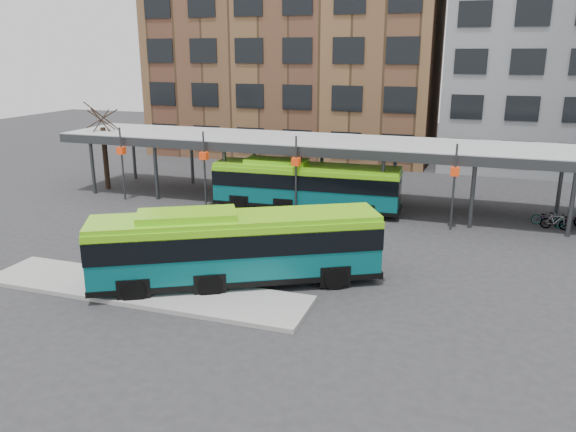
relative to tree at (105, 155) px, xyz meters
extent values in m
plane|color=#28282B|center=(18.00, -12.00, -2.43)|extent=(120.00, 120.00, 0.00)
cube|color=gray|center=(12.50, -15.00, -2.34)|extent=(14.00, 3.00, 0.18)
cube|color=#999B9E|center=(18.00, 1.00, 1.57)|extent=(40.00, 6.00, 0.35)
cube|color=#383A3D|center=(18.00, -2.00, 1.42)|extent=(40.00, 0.15, 0.55)
cylinder|color=#383A3D|center=(0.00, -1.50, -0.53)|extent=(0.24, 0.24, 3.80)
cylinder|color=#383A3D|center=(0.00, 3.50, -0.53)|extent=(0.24, 0.24, 3.80)
cylinder|color=#383A3D|center=(5.00, -1.50, -0.53)|extent=(0.24, 0.24, 3.80)
cylinder|color=#383A3D|center=(5.00, 3.50, -0.53)|extent=(0.24, 0.24, 3.80)
cylinder|color=#383A3D|center=(10.00, -1.50, -0.53)|extent=(0.24, 0.24, 3.80)
cylinder|color=#383A3D|center=(10.00, 3.50, -0.53)|extent=(0.24, 0.24, 3.80)
cylinder|color=#383A3D|center=(15.00, -1.50, -0.53)|extent=(0.24, 0.24, 3.80)
cylinder|color=#383A3D|center=(15.00, 3.50, -0.53)|extent=(0.24, 0.24, 3.80)
cylinder|color=#383A3D|center=(20.00, -1.50, -0.53)|extent=(0.24, 0.24, 3.80)
cylinder|color=#383A3D|center=(20.00, 3.50, -0.53)|extent=(0.24, 0.24, 3.80)
cylinder|color=#383A3D|center=(25.00, -1.50, -0.53)|extent=(0.24, 0.24, 3.80)
cylinder|color=#383A3D|center=(25.00, 3.50, -0.53)|extent=(0.24, 0.24, 3.80)
cylinder|color=#383A3D|center=(30.00, -1.50, -0.53)|extent=(0.24, 0.24, 3.80)
cylinder|color=#383A3D|center=(30.00, 3.50, -0.53)|extent=(0.24, 0.24, 3.80)
cylinder|color=#383A3D|center=(3.00, -2.30, -0.03)|extent=(0.12, 0.12, 4.80)
cube|color=red|center=(3.00, -2.30, 0.87)|extent=(0.45, 0.45, 0.45)
cylinder|color=#383A3D|center=(9.00, -2.30, -0.03)|extent=(0.12, 0.12, 4.80)
cube|color=red|center=(9.00, -2.30, 0.87)|extent=(0.45, 0.45, 0.45)
cylinder|color=#383A3D|center=(15.00, -2.30, -0.03)|extent=(0.12, 0.12, 4.80)
cube|color=red|center=(15.00, -2.30, 0.87)|extent=(0.45, 0.45, 0.45)
cylinder|color=#383A3D|center=(24.00, -2.30, -0.03)|extent=(0.12, 0.12, 4.80)
cube|color=red|center=(24.00, -2.30, 0.87)|extent=(0.45, 0.45, 0.45)
cylinder|color=black|center=(0.00, 0.00, -0.23)|extent=(0.36, 0.36, 4.40)
cylinder|color=black|center=(0.10, 0.00, 2.37)|extent=(0.08, 1.63, 1.59)
cylinder|color=black|center=(0.00, 0.10, 2.37)|extent=(1.63, 0.13, 1.59)
cylinder|color=black|center=(-0.10, -0.01, 2.37)|extent=(0.15, 1.63, 1.59)
cylinder|color=black|center=(0.00, -0.10, 2.37)|extent=(1.63, 0.10, 1.59)
cube|color=brown|center=(8.00, 20.00, 8.57)|extent=(26.00, 14.00, 22.00)
cube|color=#085458|center=(15.85, -13.01, -0.85)|extent=(11.63, 7.80, 2.47)
cube|color=black|center=(15.85, -13.01, -0.36)|extent=(11.70, 7.88, 0.94)
cube|color=#70CA14|center=(15.85, -13.01, 0.48)|extent=(11.58, 7.71, 0.20)
cube|color=#70CA14|center=(14.11, -13.95, 0.68)|extent=(4.33, 3.44, 0.35)
cube|color=black|center=(15.85, -13.01, -1.97)|extent=(11.71, 7.88, 0.24)
cylinder|color=black|center=(19.91, -12.20, -1.94)|extent=(1.01, 0.73, 0.99)
cylinder|color=black|center=(18.77, -10.08, -1.94)|extent=(1.01, 0.73, 0.99)
cylinder|color=black|center=(15.38, -14.64, -1.94)|extent=(1.01, 0.73, 0.99)
cylinder|color=black|center=(14.24, -12.51, -1.94)|extent=(1.01, 0.73, 0.99)
cylinder|color=black|center=(12.77, -16.04, -1.94)|extent=(1.01, 0.73, 0.99)
cylinder|color=black|center=(11.62, -13.92, -1.94)|extent=(1.01, 0.73, 0.99)
cube|color=#085458|center=(15.24, -1.02, -0.91)|extent=(11.49, 2.93, 2.37)
cube|color=black|center=(15.24, -1.02, -0.44)|extent=(11.54, 2.99, 0.90)
cube|color=#70CA14|center=(15.24, -1.02, 0.37)|extent=(11.49, 2.84, 0.19)
cube|color=#70CA14|center=(13.35, -1.12, 0.56)|extent=(3.88, 1.89, 0.33)
cube|color=black|center=(15.24, -1.02, -1.99)|extent=(11.55, 2.99, 0.23)
cylinder|color=black|center=(19.09, -1.99, -1.96)|extent=(0.96, 0.33, 0.95)
cylinder|color=black|center=(18.98, 0.32, -1.96)|extent=(0.96, 0.33, 0.95)
cylinder|color=black|center=(14.16, -2.24, -1.96)|extent=(0.96, 0.33, 0.95)
cylinder|color=black|center=(14.05, 0.08, -1.96)|extent=(0.96, 0.33, 0.95)
cylinder|color=black|center=(11.32, -2.38, -1.96)|extent=(0.96, 0.33, 0.95)
cylinder|color=black|center=(11.21, -0.06, -1.96)|extent=(0.96, 0.33, 0.95)
imported|color=black|center=(12.34, -15.65, -1.49)|extent=(0.60, 0.66, 1.52)
cube|color=maroon|center=(12.24, -15.80, -1.29)|extent=(0.28, 0.33, 0.41)
imported|color=slate|center=(29.15, 0.39, -2.00)|extent=(1.69, 0.68, 0.87)
imported|color=slate|center=(29.50, -0.35, -1.96)|extent=(1.59, 0.54, 0.94)
imported|color=slate|center=(30.31, 0.11, -1.96)|extent=(1.92, 1.13, 0.96)
camera|label=1|loc=(24.94, -33.25, 7.03)|focal=35.00mm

